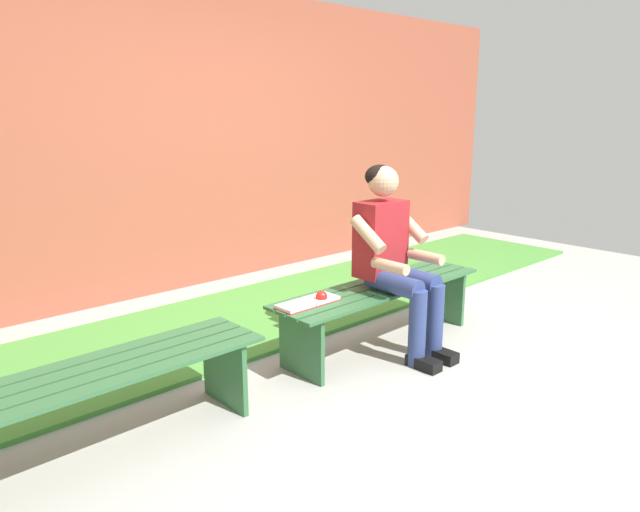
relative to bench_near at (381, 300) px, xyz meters
The scene contains 8 objects.
ground_plane 1.45m from the bench_near, 45.20° to the left, with size 10.00×7.00×0.04m, color #9E9E99.
grass_strip 1.46m from the bench_near, 45.89° to the right, with size 9.00×1.33×0.03m, color #478C38.
brick_wall 2.48m from the bench_near, 77.31° to the right, with size 9.50×0.24×2.63m, color #9E4C38.
bench_near is the anchor object (origin of this frame).
bench_far 1.99m from the bench_near, ahead, with size 1.72×0.44×0.42m.
person_seated 0.36m from the bench_near, 93.42° to the left, with size 0.50×0.69×1.23m.
apple 0.55m from the bench_near, ahead, with size 0.07×0.07×0.07m, color red.
book_open 0.63m from the bench_near, ahead, with size 0.41×0.16×0.02m.
Camera 1 is at (2.82, 2.47, 1.56)m, focal length 32.53 mm.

